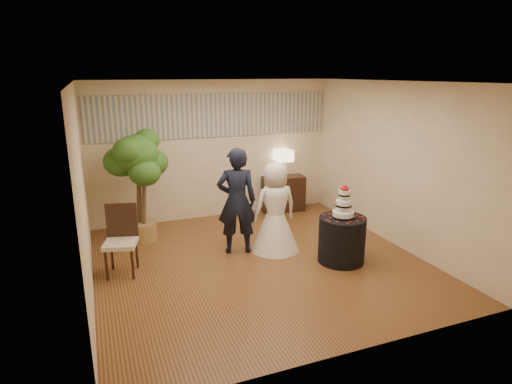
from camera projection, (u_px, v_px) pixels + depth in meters
name	position (u px, v px, depth m)	size (l,w,h in m)	color
floor	(259.00, 262.00, 6.85)	(5.00, 5.00, 0.00)	brown
ceiling	(260.00, 82.00, 6.10)	(5.00, 5.00, 0.00)	white
wall_back	(214.00, 150.00, 8.72)	(5.00, 0.06, 2.80)	beige
wall_front	(353.00, 232.00, 4.23)	(5.00, 0.06, 2.80)	beige
wall_left	(83.00, 193.00, 5.60)	(0.06, 5.00, 2.80)	beige
wall_right	(394.00, 165.00, 7.35)	(0.06, 5.00, 2.80)	beige
mural_border	(213.00, 116.00, 8.51)	(4.90, 0.02, 0.85)	#A7A498
groom	(237.00, 201.00, 7.02)	(0.65, 0.43, 1.78)	black
bride	(275.00, 207.00, 7.14)	(0.82, 0.82, 1.53)	white
cake_table	(342.00, 240.00, 6.79)	(0.74, 0.74, 0.74)	black
wedding_cake	(344.00, 201.00, 6.62)	(0.34, 0.34, 0.53)	white
console	(283.00, 193.00, 9.33)	(0.92, 0.41, 0.76)	black
table_lamp	(283.00, 163.00, 9.15)	(0.34, 0.34, 0.58)	beige
ficus_tree	(139.00, 186.00, 7.47)	(0.96, 0.96, 2.02)	#30601E
side_chair	(120.00, 241.00, 6.30)	(0.48, 0.50, 1.05)	black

